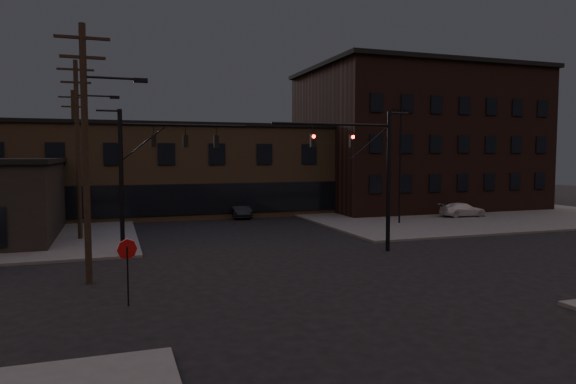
{
  "coord_description": "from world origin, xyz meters",
  "views": [
    {
      "loc": [
        -8.43,
        -21.34,
        5.54
      ],
      "look_at": [
        0.65,
        5.19,
        3.5
      ],
      "focal_mm": 32.0,
      "sensor_mm": 36.0,
      "label": 1
    }
  ],
  "objects_px": {
    "traffic_signal_near": "(371,166)",
    "stop_sign": "(127,256)",
    "car_crossing": "(239,209)",
    "traffic_signal_far": "(145,164)",
    "parked_car_lot_a": "(370,204)",
    "parked_car_lot_b": "(463,210)"
  },
  "relations": [
    {
      "from": "traffic_signal_near",
      "to": "traffic_signal_far",
      "type": "xyz_separation_m",
      "value": [
        -12.07,
        3.5,
        0.08
      ]
    },
    {
      "from": "traffic_signal_near",
      "to": "stop_sign",
      "type": "bearing_deg",
      "value": -154.1
    },
    {
      "from": "parked_car_lot_a",
      "to": "car_crossing",
      "type": "distance_m",
      "value": 12.67
    },
    {
      "from": "traffic_signal_near",
      "to": "parked_car_lot_a",
      "type": "xyz_separation_m",
      "value": [
        9.37,
        17.67,
        -4.1
      ]
    },
    {
      "from": "parked_car_lot_a",
      "to": "car_crossing",
      "type": "relative_size",
      "value": 0.92
    },
    {
      "from": "traffic_signal_far",
      "to": "car_crossing",
      "type": "xyz_separation_m",
      "value": [
        8.78,
        14.68,
        -4.29
      ]
    },
    {
      "from": "stop_sign",
      "to": "car_crossing",
      "type": "bearing_deg",
      "value": 67.81
    },
    {
      "from": "traffic_signal_far",
      "to": "parked_car_lot_a",
      "type": "height_order",
      "value": "traffic_signal_far"
    },
    {
      "from": "traffic_signal_near",
      "to": "stop_sign",
      "type": "xyz_separation_m",
      "value": [
        -13.36,
        -6.49,
        -3.09
      ]
    },
    {
      "from": "stop_sign",
      "to": "parked_car_lot_a",
      "type": "height_order",
      "value": "stop_sign"
    },
    {
      "from": "stop_sign",
      "to": "traffic_signal_far",
      "type": "bearing_deg",
      "value": 82.68
    },
    {
      "from": "stop_sign",
      "to": "parked_car_lot_b",
      "type": "relative_size",
      "value": 0.6
    },
    {
      "from": "stop_sign",
      "to": "parked_car_lot_b",
      "type": "distance_m",
      "value": 33.65
    },
    {
      "from": "traffic_signal_near",
      "to": "parked_car_lot_b",
      "type": "xyz_separation_m",
      "value": [
        15.13,
        11.39,
        -4.18
      ]
    },
    {
      "from": "parked_car_lot_b",
      "to": "car_crossing",
      "type": "bearing_deg",
      "value": 73.65
    },
    {
      "from": "traffic_signal_far",
      "to": "car_crossing",
      "type": "height_order",
      "value": "traffic_signal_far"
    },
    {
      "from": "parked_car_lot_b",
      "to": "stop_sign",
      "type": "bearing_deg",
      "value": 125.98
    },
    {
      "from": "parked_car_lot_a",
      "to": "traffic_signal_far",
      "type": "bearing_deg",
      "value": 137.28
    },
    {
      "from": "stop_sign",
      "to": "car_crossing",
      "type": "height_order",
      "value": "stop_sign"
    },
    {
      "from": "traffic_signal_near",
      "to": "car_crossing",
      "type": "height_order",
      "value": "traffic_signal_near"
    },
    {
      "from": "parked_car_lot_a",
      "to": "car_crossing",
      "type": "xyz_separation_m",
      "value": [
        -12.66,
        0.51,
        -0.12
      ]
    },
    {
      "from": "traffic_signal_near",
      "to": "traffic_signal_far",
      "type": "distance_m",
      "value": 12.57
    }
  ]
}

